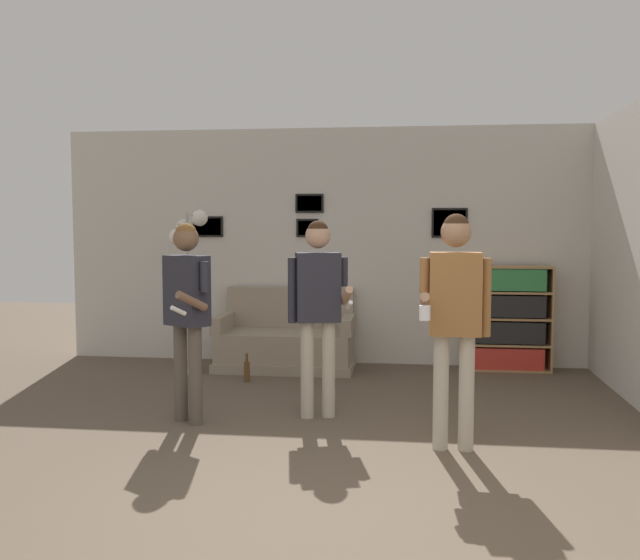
{
  "coord_description": "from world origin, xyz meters",
  "views": [
    {
      "loc": [
        0.44,
        -3.5,
        1.63
      ],
      "look_at": [
        -0.31,
        2.32,
        1.15
      ],
      "focal_mm": 40.0,
      "sensor_mm": 36.0,
      "label": 1
    }
  ],
  "objects_px": {
    "bookshelf": "(509,318)",
    "floor_lamp": "(187,250)",
    "couch": "(286,342)",
    "person_watcher_holding_cup": "(455,306)",
    "bottle_on_floor": "(247,371)",
    "person_player_foreground_left": "(187,302)",
    "person_player_foreground_center": "(318,298)"
  },
  "relations": [
    {
      "from": "person_player_foreground_center",
      "to": "bottle_on_floor",
      "type": "xyz_separation_m",
      "value": [
        -0.89,
        1.22,
        -0.89
      ]
    },
    {
      "from": "person_player_foreground_left",
      "to": "person_player_foreground_center",
      "type": "xyz_separation_m",
      "value": [
        1.03,
        0.29,
        0.01
      ]
    },
    {
      "from": "couch",
      "to": "person_player_foreground_center",
      "type": "height_order",
      "value": "person_player_foreground_center"
    },
    {
      "from": "bookshelf",
      "to": "couch",
      "type": "bearing_deg",
      "value": -175.38
    },
    {
      "from": "bookshelf",
      "to": "bottle_on_floor",
      "type": "xyz_separation_m",
      "value": [
        -2.72,
        -0.94,
        -0.46
      ]
    },
    {
      "from": "person_player_foreground_center",
      "to": "person_watcher_holding_cup",
      "type": "bearing_deg",
      "value": -34.13
    },
    {
      "from": "person_watcher_holding_cup",
      "to": "person_player_foreground_left",
      "type": "bearing_deg",
      "value": 168.21
    },
    {
      "from": "person_player_foreground_left",
      "to": "bottle_on_floor",
      "type": "relative_size",
      "value": 5.55
    },
    {
      "from": "bookshelf",
      "to": "floor_lamp",
      "type": "xyz_separation_m",
      "value": [
        -3.44,
        -0.59,
        0.76
      ]
    },
    {
      "from": "person_player_foreground_center",
      "to": "person_watcher_holding_cup",
      "type": "relative_size",
      "value": 0.97
    },
    {
      "from": "bookshelf",
      "to": "floor_lamp",
      "type": "bearing_deg",
      "value": -170.33
    },
    {
      "from": "floor_lamp",
      "to": "person_watcher_holding_cup",
      "type": "xyz_separation_m",
      "value": [
        2.69,
        -2.29,
        -0.29
      ]
    },
    {
      "from": "couch",
      "to": "bookshelf",
      "type": "relative_size",
      "value": 1.32
    },
    {
      "from": "person_player_foreground_left",
      "to": "couch",
      "type": "bearing_deg",
      "value": 79.5
    },
    {
      "from": "bookshelf",
      "to": "floor_lamp",
      "type": "relative_size",
      "value": 0.66
    },
    {
      "from": "person_player_foreground_left",
      "to": "bottle_on_floor",
      "type": "xyz_separation_m",
      "value": [
        0.14,
        1.5,
        -0.88
      ]
    },
    {
      "from": "bookshelf",
      "to": "bottle_on_floor",
      "type": "relative_size",
      "value": 3.95
    },
    {
      "from": "person_player_foreground_left",
      "to": "person_player_foreground_center",
      "type": "height_order",
      "value": "person_player_foreground_center"
    },
    {
      "from": "person_player_foreground_center",
      "to": "person_player_foreground_left",
      "type": "bearing_deg",
      "value": -164.38
    },
    {
      "from": "person_player_foreground_center",
      "to": "person_watcher_holding_cup",
      "type": "height_order",
      "value": "person_watcher_holding_cup"
    },
    {
      "from": "person_player_foreground_left",
      "to": "person_watcher_holding_cup",
      "type": "height_order",
      "value": "person_watcher_holding_cup"
    },
    {
      "from": "floor_lamp",
      "to": "person_player_foreground_left",
      "type": "bearing_deg",
      "value": -72.5
    },
    {
      "from": "person_watcher_holding_cup",
      "to": "bottle_on_floor",
      "type": "bearing_deg",
      "value": 135.33
    },
    {
      "from": "bookshelf",
      "to": "person_watcher_holding_cup",
      "type": "relative_size",
      "value": 0.68
    },
    {
      "from": "person_player_foreground_left",
      "to": "person_watcher_holding_cup",
      "type": "xyz_separation_m",
      "value": [
        2.1,
        -0.44,
        0.05
      ]
    },
    {
      "from": "person_player_foreground_center",
      "to": "bottle_on_floor",
      "type": "height_order",
      "value": "person_player_foreground_center"
    },
    {
      "from": "person_player_foreground_left",
      "to": "person_watcher_holding_cup",
      "type": "distance_m",
      "value": 2.15
    },
    {
      "from": "couch",
      "to": "floor_lamp",
      "type": "distance_m",
      "value": 1.49
    },
    {
      "from": "person_watcher_holding_cup",
      "to": "person_player_foreground_center",
      "type": "bearing_deg",
      "value": 145.87
    },
    {
      "from": "person_player_foreground_left",
      "to": "bookshelf",
      "type": "bearing_deg",
      "value": 40.46
    },
    {
      "from": "couch",
      "to": "bookshelf",
      "type": "xyz_separation_m",
      "value": [
        2.44,
        0.2,
        0.28
      ]
    },
    {
      "from": "bottle_on_floor",
      "to": "person_player_foreground_left",
      "type": "bearing_deg",
      "value": -95.2
    }
  ]
}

